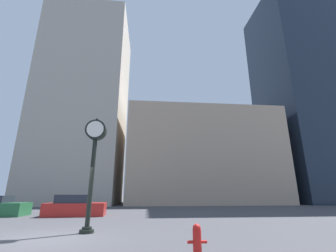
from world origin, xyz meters
TOP-DOWN VIEW (x-y plane):
  - ground_plane at (0.00, 0.00)m, footprint 200.00×200.00m
  - building_tall_tower at (-6.04, 24.00)m, footprint 11.31×12.00m
  - building_storefront_row at (11.31, 24.00)m, footprint 20.82×12.00m
  - building_glass_modern at (29.71, 24.00)m, footprint 12.64×12.00m
  - street_clock at (1.16, 1.00)m, footprint 0.86×0.55m
  - car_red at (-1.30, 7.76)m, footprint 3.93×1.93m
  - fire_hydrant_near at (4.68, -2.72)m, footprint 0.48×0.21m

SIDE VIEW (x-z plane):
  - ground_plane at x=0.00m, z-range 0.00..0.00m
  - fire_hydrant_near at x=4.68m, z-range 0.01..0.76m
  - car_red at x=-1.30m, z-range -0.10..1.25m
  - street_clock at x=1.16m, z-range 0.83..5.50m
  - building_storefront_row at x=11.31m, z-range 0.00..12.74m
  - building_tall_tower at x=-6.04m, z-range 0.00..28.26m
  - building_glass_modern at x=29.71m, z-range 0.00..35.34m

